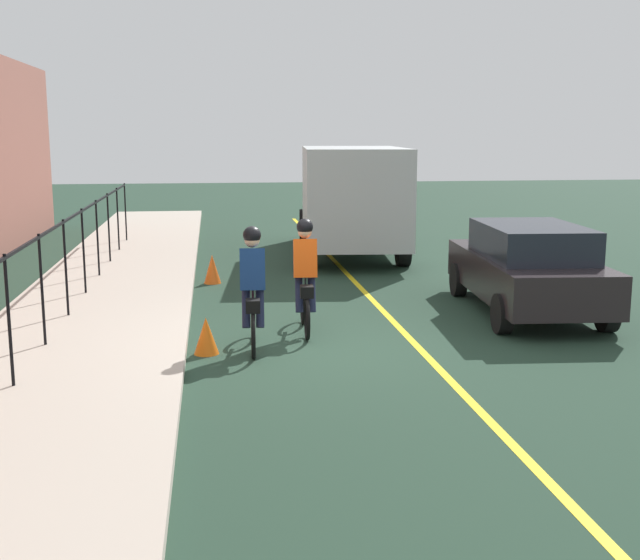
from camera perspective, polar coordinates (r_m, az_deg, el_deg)
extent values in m
plane|color=#21382A|center=(12.02, -0.79, -4.72)|extent=(80.00, 80.00, 0.00)
cube|color=yellow|center=(12.31, 6.65, -4.41)|extent=(36.00, 0.12, 0.01)
cube|color=#B8AB9B|center=(12.09, -17.05, -4.73)|extent=(40.00, 3.20, 0.15)
cylinder|color=black|center=(10.19, -21.20, -2.70)|extent=(0.04, 0.04, 1.60)
cylinder|color=black|center=(12.02, -19.12, -0.66)|extent=(0.04, 0.04, 1.60)
cylinder|color=black|center=(13.87, -17.59, 0.84)|extent=(0.04, 0.04, 1.60)
cylinder|color=black|center=(15.73, -16.43, 1.99)|extent=(0.04, 0.04, 1.60)
cylinder|color=black|center=(17.61, -15.51, 2.89)|extent=(0.04, 0.04, 1.60)
cylinder|color=black|center=(19.49, -14.76, 3.62)|extent=(0.04, 0.04, 1.60)
cylinder|color=black|center=(21.37, -14.15, 4.22)|extent=(0.04, 0.04, 1.60)
cylinder|color=black|center=(23.26, -13.63, 4.73)|extent=(0.04, 0.04, 1.60)
cube|color=black|center=(12.84, -18.49, 3.44)|extent=(21.02, 0.04, 0.04)
torus|color=black|center=(13.32, -1.22, -1.77)|extent=(0.66, 0.09, 0.66)
torus|color=black|center=(12.29, -0.92, -2.79)|extent=(0.66, 0.09, 0.66)
cube|color=black|center=(12.75, -1.08, -1.16)|extent=(0.93, 0.09, 0.24)
cylinder|color=black|center=(12.57, -1.04, -0.63)|extent=(0.03, 0.03, 0.35)
cube|color=#E34C0F|center=(12.54, -1.06, 1.54)|extent=(0.36, 0.38, 0.63)
sphere|color=tan|center=(12.53, -1.08, 3.48)|extent=(0.22, 0.22, 0.22)
sphere|color=black|center=(12.53, -1.08, 3.79)|extent=(0.26, 0.26, 0.26)
cylinder|color=#191E38|center=(12.61, -1.50, -0.83)|extent=(0.34, 0.14, 0.65)
cylinder|color=#191E38|center=(12.62, -0.59, -0.82)|extent=(0.34, 0.14, 0.65)
cube|color=black|center=(12.25, -0.94, -0.83)|extent=(0.25, 0.21, 0.18)
torus|color=black|center=(12.36, -4.75, -2.76)|extent=(0.66, 0.09, 0.66)
torus|color=black|center=(11.34, -4.75, -3.97)|extent=(0.66, 0.09, 0.66)
cube|color=black|center=(11.79, -4.77, -2.16)|extent=(0.93, 0.09, 0.24)
cylinder|color=black|center=(11.61, -4.78, -1.60)|extent=(0.03, 0.03, 0.35)
cube|color=navy|center=(11.57, -4.81, 0.76)|extent=(0.36, 0.38, 0.63)
sphere|color=tan|center=(11.56, -4.85, 2.85)|extent=(0.22, 0.22, 0.22)
sphere|color=black|center=(11.55, -4.85, 3.20)|extent=(0.26, 0.26, 0.26)
cylinder|color=#191E38|center=(11.65, -5.27, -1.81)|extent=(0.34, 0.14, 0.65)
cylinder|color=#191E38|center=(11.65, -4.28, -1.80)|extent=(0.34, 0.14, 0.65)
cube|color=black|center=(11.29, -4.78, -1.84)|extent=(0.25, 0.21, 0.18)
cube|color=black|center=(14.61, 14.42, 0.36)|extent=(4.52, 2.11, 0.70)
cube|color=#1E232D|center=(14.33, 14.78, 2.70)|extent=(2.57, 1.75, 0.56)
cylinder|color=black|center=(15.86, 9.79, 0.02)|extent=(0.65, 0.26, 0.64)
cylinder|color=black|center=(16.33, 15.60, 0.09)|extent=(0.65, 0.26, 0.64)
cylinder|color=black|center=(13.03, 12.80, -2.35)|extent=(0.65, 0.26, 0.64)
cylinder|color=black|center=(13.60, 19.70, -2.17)|extent=(0.65, 0.26, 0.64)
cube|color=#BAC0C0|center=(20.03, 2.35, 6.09)|extent=(4.96, 2.82, 2.30)
cube|color=#B6B7BC|center=(23.44, 1.65, 6.23)|extent=(2.01, 2.36, 1.90)
cylinder|color=black|center=(23.34, -1.09, 3.87)|extent=(0.98, 0.39, 0.96)
cylinder|color=black|center=(23.50, 4.40, 3.89)|extent=(0.98, 0.39, 0.96)
cylinder|color=black|center=(19.03, -0.78, 2.39)|extent=(0.98, 0.39, 0.96)
cylinder|color=black|center=(19.23, 5.92, 2.41)|extent=(0.98, 0.39, 0.96)
cone|color=orange|center=(17.09, -7.65, 0.77)|extent=(0.36, 0.36, 0.61)
cone|color=orange|center=(11.66, -8.08, -3.93)|extent=(0.36, 0.36, 0.54)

